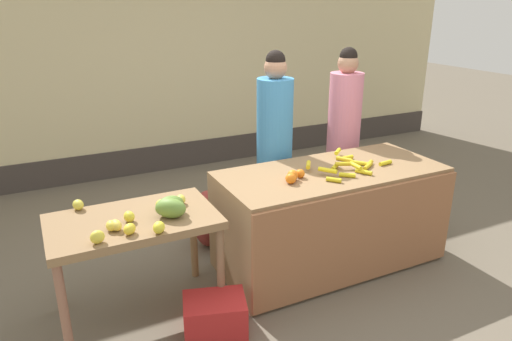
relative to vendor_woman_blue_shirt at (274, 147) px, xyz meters
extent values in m
plane|color=#665B4C|center=(-0.20, -0.68, -0.92)|extent=(24.00, 24.00, 0.00)
cube|color=beige|center=(-0.20, 2.47, 0.76)|extent=(9.00, 0.20, 3.36)
cube|color=#3F3833|center=(-0.20, 2.36, -0.74)|extent=(9.00, 0.04, 0.36)
cube|color=olive|center=(0.19, -0.68, -0.48)|extent=(1.95, 0.86, 0.88)
cube|color=#955F3D|center=(0.19, -1.12, -0.48)|extent=(1.95, 0.03, 0.82)
cube|color=olive|center=(-1.51, -0.68, -0.16)|extent=(1.18, 0.70, 0.06)
cylinder|color=#90624D|center=(-2.04, -0.98, -0.55)|extent=(0.06, 0.06, 0.73)
cylinder|color=#8A684B|center=(-0.97, -0.98, -0.55)|extent=(0.06, 0.06, 0.73)
cylinder|color=#946A4B|center=(-2.04, -0.38, -0.55)|extent=(0.06, 0.06, 0.73)
cylinder|color=olive|center=(-0.97, -0.38, -0.55)|extent=(0.06, 0.06, 0.73)
cylinder|color=gold|center=(0.55, -0.73, -0.02)|extent=(0.13, 0.10, 0.04)
cylinder|color=yellow|center=(0.69, -0.78, -0.02)|extent=(0.13, 0.05, 0.04)
cylinder|color=yellow|center=(0.47, -0.51, -0.02)|extent=(0.12, 0.04, 0.04)
cylinder|color=gold|center=(0.20, -0.88, -0.02)|extent=(0.13, 0.11, 0.04)
cylinder|color=gold|center=(0.42, -0.54, -0.02)|extent=(0.11, 0.15, 0.04)
cylinder|color=gold|center=(0.49, -0.78, -0.02)|extent=(0.14, 0.10, 0.04)
cylinder|color=gold|center=(0.37, -0.88, -0.02)|extent=(0.10, 0.14, 0.04)
cylinder|color=gold|center=(0.04, -0.92, -0.02)|extent=(0.11, 0.12, 0.04)
cylinder|color=gold|center=(0.23, -0.67, -0.02)|extent=(0.12, 0.11, 0.04)
cylinder|color=gold|center=(0.48, -0.69, -0.02)|extent=(0.13, 0.14, 0.04)
cylinder|color=yellow|center=(0.45, -0.40, 0.01)|extent=(0.12, 0.11, 0.04)
cylinder|color=yellow|center=(0.07, -0.78, 0.01)|extent=(0.12, 0.15, 0.04)
cylinder|color=gold|center=(0.35, -0.79, 0.01)|extent=(0.04, 0.15, 0.04)
cylinder|color=gold|center=(0.28, -0.71, 0.01)|extent=(0.14, 0.09, 0.04)
cylinder|color=gold|center=(0.01, -0.60, 0.01)|extent=(0.11, 0.14, 0.04)
sphere|color=orange|center=(-0.28, -0.80, 0.00)|extent=(0.08, 0.08, 0.08)
sphere|color=orange|center=(-0.23, -0.74, 0.00)|extent=(0.09, 0.09, 0.09)
sphere|color=orange|center=(-0.15, -0.72, 0.00)|extent=(0.07, 0.07, 0.07)
ellipsoid|color=#DDCF44|center=(-1.13, -0.60, -0.09)|extent=(0.10, 0.11, 0.07)
ellipsoid|color=#E4C74A|center=(-1.64, -0.82, -0.09)|extent=(0.08, 0.12, 0.07)
ellipsoid|color=yellow|center=(-1.58, -0.92, -0.09)|extent=(0.12, 0.12, 0.08)
ellipsoid|color=yellow|center=(-1.78, -0.95, -0.08)|extent=(0.10, 0.09, 0.09)
ellipsoid|color=yellow|center=(-1.40, -0.99, -0.09)|extent=(0.12, 0.12, 0.08)
ellipsoid|color=yellow|center=(-1.54, -0.73, -0.09)|extent=(0.09, 0.10, 0.08)
ellipsoid|color=yellow|center=(-1.68, -0.81, -0.09)|extent=(0.07, 0.09, 0.07)
ellipsoid|color=#D5D240|center=(-1.26, -0.62, -0.09)|extent=(0.13, 0.10, 0.07)
ellipsoid|color=gold|center=(-1.83, -0.36, -0.09)|extent=(0.10, 0.11, 0.08)
ellipsoid|color=olive|center=(-1.26, -0.79, -0.06)|extent=(0.26, 0.24, 0.14)
ellipsoid|color=olive|center=(-1.25, -0.75, -0.06)|extent=(0.25, 0.19, 0.14)
cylinder|color=#33333D|center=(0.00, 0.00, -0.57)|extent=(0.29, 0.29, 0.71)
cylinder|color=#3F8CCC|center=(0.00, 0.00, 0.22)|extent=(0.34, 0.34, 0.87)
sphere|color=tan|center=(0.00, 0.00, 0.75)|extent=(0.21, 0.21, 0.21)
sphere|color=black|center=(0.00, 0.00, 0.82)|extent=(0.18, 0.18, 0.18)
cylinder|color=#33333D|center=(0.87, 0.09, -0.57)|extent=(0.29, 0.29, 0.70)
cylinder|color=pink|center=(0.87, 0.09, 0.21)|extent=(0.34, 0.34, 0.86)
sphere|color=tan|center=(0.87, 0.09, 0.73)|extent=(0.21, 0.21, 0.21)
sphere|color=black|center=(0.87, 0.09, 0.80)|extent=(0.18, 0.18, 0.18)
cube|color=red|center=(-1.08, -1.13, -0.79)|extent=(0.51, 0.43, 0.26)
ellipsoid|color=maroon|center=(-0.67, 0.07, -0.64)|extent=(0.42, 0.45, 0.56)
camera|label=1|loc=(-2.06, -3.77, 1.33)|focal=33.04mm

